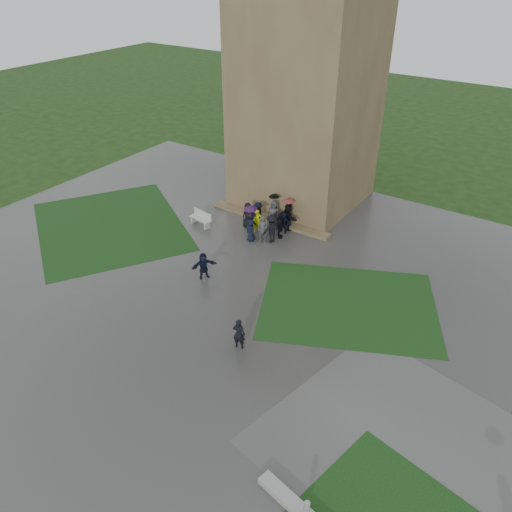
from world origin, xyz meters
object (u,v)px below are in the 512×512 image
Objects in this scene: tower at (308,72)px; bench at (201,218)px; pedestrian_mid at (204,266)px; pedestrian_near at (239,334)px.

tower is 10.22× the size of bench.
bench is at bearing 72.12° from pedestrian_mid.
bench is 12.38m from pedestrian_near.
bench is at bearing -59.76° from pedestrian_near.
pedestrian_mid is at bearing -52.92° from pedestrian_near.
bench is 1.12× the size of pedestrian_mid.
bench is 6.30m from pedestrian_mid.
tower is 11.82m from bench.
tower is at bearing -87.63° from pedestrian_near.
pedestrian_near reaches higher than bench.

